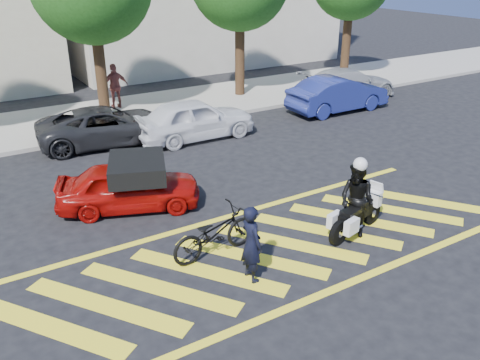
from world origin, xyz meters
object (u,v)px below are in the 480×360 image
officer_moto (357,200)px  parked_far_right (348,84)px  bicycle (214,233)px  red_convertible (129,186)px  police_motorcycle (356,216)px  parked_mid_right (195,119)px  parked_mid_left (107,126)px  officer_bike (251,244)px  parked_right (338,94)px

officer_moto → parked_far_right: 12.94m
bicycle → red_convertible: 3.29m
red_convertible → parked_far_right: 13.86m
police_motorcycle → parked_mid_right: parked_mid_right is taller
parked_far_right → parked_mid_left: bearing=95.3°
officer_bike → parked_mid_right: 9.02m
parked_right → parked_far_right: size_ratio=0.95×
red_convertible → parked_mid_right: bearing=-23.4°
bicycle → parked_mid_left: (0.33, 8.43, 0.11)m
officer_moto → parked_far_right: (8.63, 9.64, -0.22)m
bicycle → parked_mid_right: parked_mid_right is taller
police_motorcycle → red_convertible: (-4.10, 4.15, 0.14)m
police_motorcycle → officer_moto: bearing=138.8°
parked_mid_right → parked_far_right: (8.69, 1.40, -0.05)m
bicycle → parked_far_right: (11.93, 8.70, 0.14)m
parked_mid_left → parked_mid_right: bearing=-103.4°
officer_bike → parked_far_right: (11.73, 9.89, -0.14)m
officer_moto → bicycle: bearing=-119.5°
bicycle → red_convertible: red_convertible is taller
red_convertible → parked_mid_right: (4.03, 4.10, 0.12)m
red_convertible → parked_far_right: parked_far_right is taller
officer_bike → red_convertible: size_ratio=0.45×
officer_bike → police_motorcycle: officer_bike is taller
police_motorcycle → parked_mid_left: (-2.98, 9.39, 0.17)m
parked_right → bicycle: bearing=126.4°
officer_moto → parked_mid_right: bearing=166.9°
police_motorcycle → parked_mid_right: bearing=77.0°
parked_mid_left → parked_mid_right: (2.91, -1.14, 0.09)m
red_convertible → parked_far_right: (12.72, 5.50, 0.06)m
officer_bike → parked_mid_right: officer_bike is taller
bicycle → parked_right: bearing=-58.7°
bicycle → parked_mid_right: 7.98m
police_motorcycle → parked_mid_right: (-0.07, 8.25, 0.26)m
officer_moto → red_convertible: size_ratio=0.49×
parked_mid_right → parked_far_right: parked_mid_right is taller
parked_mid_right → parked_right: bearing=-88.9°
police_motorcycle → parked_mid_left: bearing=94.2°
bicycle → parked_mid_left: bearing=-6.9°
bicycle → parked_right: 12.42m
red_convertible → parked_far_right: size_ratio=0.77×
bicycle → officer_moto: size_ratio=1.16×
police_motorcycle → red_convertible: 5.84m
police_motorcycle → officer_moto: (-0.01, 0.01, 0.43)m
officer_bike → parked_mid_left: 9.63m
bicycle → parked_mid_left: 8.44m
parked_right → parked_mid_left: bearing=83.8°
parked_right → officer_moto: bearing=141.1°
bicycle → parked_mid_right: bearing=-28.6°
parked_mid_left → parked_mid_right: 3.12m
parked_mid_left → parked_right: bearing=-88.7°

